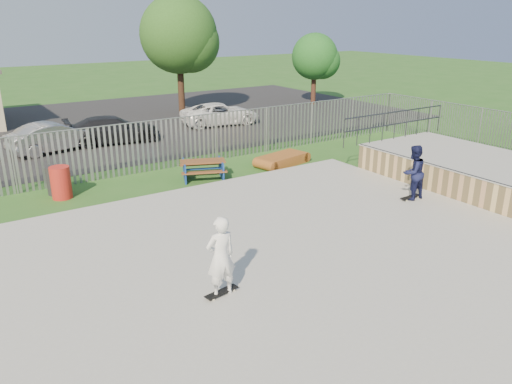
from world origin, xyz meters
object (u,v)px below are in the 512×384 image
car_silver (54,137)px  funbox (282,160)px  skater_navy (413,173)px  trash_bin_red (61,183)px  car_white (220,114)px  car_dark (113,130)px  tree_right (315,57)px  trash_bin_grey (55,180)px  picnic_table (203,169)px  tree_mid (178,35)px  skater_white (221,257)px

car_silver → funbox: bearing=-148.1°
car_silver → skater_navy: (8.14, -13.32, 0.37)m
trash_bin_red → skater_navy: bearing=-35.7°
trash_bin_red → skater_navy: skater_navy is taller
car_white → car_dark: bearing=107.0°
tree_right → car_white: bearing=-163.5°
trash_bin_grey → skater_navy: 11.95m
picnic_table → car_dark: car_dark is taller
car_silver → picnic_table: bearing=-165.8°
tree_mid → skater_navy: (-0.60, -18.49, -3.73)m
funbox → car_white: car_white is taller
trash_bin_red → skater_white: (1.28, -8.55, 0.50)m
funbox → car_silver: car_silver is taller
tree_mid → skater_white: 22.40m
car_dark → skater_white: (-2.69, -15.26, 0.39)m
skater_navy → skater_white: bearing=11.4°
car_dark → car_white: size_ratio=1.01×
car_silver → tree_right: (18.06, 3.69, 2.55)m
trash_bin_grey → car_white: car_white is taller
picnic_table → trash_bin_grey: 5.17m
trash_bin_red → tree_right: tree_right is taller
car_silver → car_dark: car_silver is taller
trash_bin_red → tree_right: size_ratio=0.23×
car_silver → car_dark: size_ratio=0.90×
funbox → skater_navy: (0.83, -5.95, 0.84)m
skater_navy → skater_white: size_ratio=1.00×
picnic_table → car_dark: bearing=119.5°
funbox → car_silver: (-7.31, 7.37, 0.47)m
funbox → car_white: 8.64m
picnic_table → car_dark: 7.46m
tree_right → skater_white: tree_right is taller
picnic_table → skater_navy: 7.55m
trash_bin_grey → car_dark: size_ratio=0.22×
funbox → car_silver: size_ratio=0.56×
trash_bin_red → car_white: car_white is taller
picnic_table → car_white: bearing=78.6°
car_dark → funbox: bearing=-141.1°
car_silver → car_white: size_ratio=0.91×
car_dark → skater_navy: 14.51m
trash_bin_grey → car_silver: (1.31, 6.03, 0.19)m
trash_bin_grey → skater_navy: bearing=-37.7°
tree_right → trash_bin_red: bearing=-152.0°
skater_navy → picnic_table: bearing=-55.1°
trash_bin_red → car_white: 12.90m
skater_navy → tree_right: bearing=-121.4°
funbox → skater_white: size_ratio=1.25×
tree_mid → skater_white: size_ratio=3.95×
trash_bin_grey → car_white: (10.47, 7.09, 0.14)m
picnic_table → skater_navy: skater_navy is taller
trash_bin_grey → tree_mid: size_ratio=0.14×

